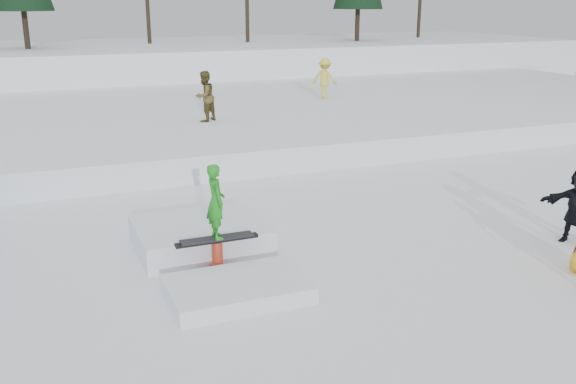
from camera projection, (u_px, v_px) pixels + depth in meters
name	position (u px, v px, depth m)	size (l,w,h in m)	color
ground	(304.00, 281.00, 11.87)	(120.00, 120.00, 0.00)	white
snow_berm	(102.00, 66.00, 38.11)	(60.00, 14.00, 2.40)	white
snow_midrise	(146.00, 118.00, 25.93)	(50.00, 18.00, 0.80)	white
walker_olive	(205.00, 96.00, 22.74)	(0.87, 0.68, 1.79)	#4E431F
walker_ygreen	(325.00, 79.00, 27.97)	(1.13, 0.65, 1.75)	gold
jib_rail_feature	(209.00, 246.00, 12.70)	(2.60, 4.40, 2.11)	white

